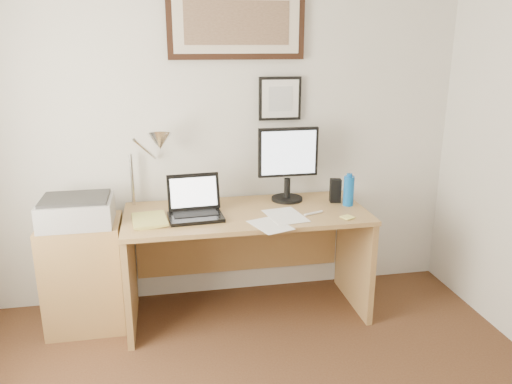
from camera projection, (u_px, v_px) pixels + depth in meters
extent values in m
cube|color=silver|center=(216.00, 128.00, 3.48)|extent=(3.50, 0.02, 2.50)
cube|color=olive|center=(85.00, 274.00, 3.27)|extent=(0.50, 0.40, 0.73)
cylinder|color=#0D5BB4|center=(349.00, 191.00, 3.41)|extent=(0.07, 0.07, 0.21)
cylinder|color=#0D5BB4|center=(350.00, 175.00, 3.38)|extent=(0.04, 0.04, 0.02)
cube|color=black|center=(335.00, 191.00, 3.49)|extent=(0.08, 0.07, 0.17)
cube|color=white|center=(270.00, 225.00, 3.06)|extent=(0.27, 0.32, 0.00)
cube|color=white|center=(285.00, 216.00, 3.22)|extent=(0.26, 0.34, 0.00)
cube|color=#F4EB73|center=(348.00, 217.00, 3.18)|extent=(0.09, 0.09, 0.01)
cylinder|color=white|center=(314.00, 213.00, 3.25)|extent=(0.14, 0.06, 0.02)
imported|color=#BFB95A|center=(133.00, 222.00, 3.09)|extent=(0.24, 0.31, 0.02)
cube|color=olive|center=(246.00, 214.00, 3.31)|extent=(1.60, 0.70, 0.03)
cube|color=olive|center=(130.00, 275.00, 3.28)|extent=(0.04, 0.65, 0.72)
cube|color=olive|center=(354.00, 257.00, 3.56)|extent=(0.04, 0.65, 0.72)
cube|color=olive|center=(239.00, 236.00, 3.70)|extent=(1.50, 0.03, 0.55)
cube|color=black|center=(196.00, 217.00, 3.17)|extent=(0.36, 0.26, 0.02)
cube|color=black|center=(195.00, 213.00, 3.19)|extent=(0.29, 0.15, 0.00)
cube|color=black|center=(194.00, 192.00, 3.26)|extent=(0.34, 0.10, 0.23)
cube|color=white|center=(194.00, 192.00, 3.25)|extent=(0.30, 0.07, 0.18)
cylinder|color=black|center=(287.00, 199.00, 3.55)|extent=(0.22, 0.22, 0.02)
cylinder|color=black|center=(287.00, 188.00, 3.52)|extent=(0.04, 0.04, 0.14)
cube|color=black|center=(288.00, 152.00, 3.44)|extent=(0.42, 0.04, 0.34)
cube|color=silver|center=(289.00, 153.00, 3.42)|extent=(0.38, 0.01, 0.30)
cube|color=#ABABAE|center=(77.00, 212.00, 3.11)|extent=(0.44, 0.34, 0.16)
cube|color=#2C2C2C|center=(75.00, 198.00, 3.09)|extent=(0.40, 0.30, 0.02)
cylinder|color=silver|center=(132.00, 180.00, 3.39)|extent=(0.02, 0.02, 0.36)
cylinder|color=silver|center=(145.00, 149.00, 3.29)|extent=(0.15, 0.23, 0.19)
cone|color=silver|center=(160.00, 141.00, 3.24)|extent=(0.16, 0.18, 0.15)
cube|color=black|center=(237.00, 23.00, 3.28)|extent=(0.92, 0.03, 0.47)
cube|color=beige|center=(237.00, 23.00, 3.27)|extent=(0.84, 0.01, 0.39)
cube|color=brown|center=(237.00, 23.00, 3.26)|extent=(0.70, 0.00, 0.28)
cube|color=black|center=(280.00, 99.00, 3.48)|extent=(0.30, 0.02, 0.30)
cube|color=white|center=(280.00, 99.00, 3.47)|extent=(0.26, 0.00, 0.26)
cube|color=#B2B7BC|center=(281.00, 99.00, 3.46)|extent=(0.17, 0.00, 0.17)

